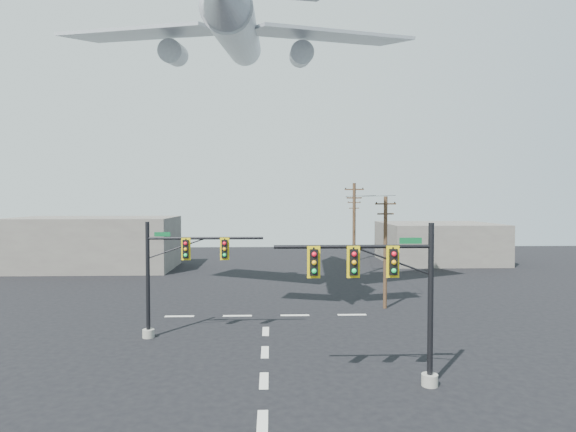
{
  "coord_description": "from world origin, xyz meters",
  "views": [
    {
      "loc": [
        0.3,
        -21.19,
        8.12
      ],
      "look_at": [
        1.26,
        5.0,
        7.19
      ],
      "focal_mm": 30.0,
      "sensor_mm": 36.0,
      "label": 1
    }
  ],
  "objects_px": {
    "utility_pole_a": "(385,250)",
    "signal_mast_far": "(173,275)",
    "signal_mast_near": "(392,294)",
    "airliner": "(238,34)",
    "utility_pole_c": "(354,228)",
    "utility_pole_b": "(354,228)"
  },
  "relations": [
    {
      "from": "utility_pole_b",
      "to": "signal_mast_near",
      "type": "bearing_deg",
      "value": -91.4
    },
    {
      "from": "utility_pole_c",
      "to": "airliner",
      "type": "distance_m",
      "value": 32.6
    },
    {
      "from": "utility_pole_c",
      "to": "signal_mast_far",
      "type": "bearing_deg",
      "value": -106.38
    },
    {
      "from": "utility_pole_c",
      "to": "airliner",
      "type": "xyz_separation_m",
      "value": [
        -13.44,
        -24.66,
        16.55
      ]
    },
    {
      "from": "signal_mast_near",
      "to": "utility_pole_b",
      "type": "xyz_separation_m",
      "value": [
        3.47,
        29.08,
        1.09
      ]
    },
    {
      "from": "utility_pole_c",
      "to": "airliner",
      "type": "bearing_deg",
      "value": -109.13
    },
    {
      "from": "utility_pole_a",
      "to": "utility_pole_c",
      "type": "height_order",
      "value": "utility_pole_a"
    },
    {
      "from": "airliner",
      "to": "signal_mast_far",
      "type": "bearing_deg",
      "value": 161.95
    },
    {
      "from": "signal_mast_near",
      "to": "utility_pole_a",
      "type": "bearing_deg",
      "value": 77.46
    },
    {
      "from": "airliner",
      "to": "utility_pole_b",
      "type": "bearing_deg",
      "value": -43.64
    },
    {
      "from": "airliner",
      "to": "utility_pole_c",
      "type": "bearing_deg",
      "value": -28.43
    },
    {
      "from": "utility_pole_b",
      "to": "utility_pole_a",
      "type": "bearing_deg",
      "value": -85.25
    },
    {
      "from": "utility_pole_b",
      "to": "utility_pole_c",
      "type": "relative_size",
      "value": 1.19
    },
    {
      "from": "signal_mast_far",
      "to": "utility_pole_c",
      "type": "height_order",
      "value": "utility_pole_c"
    },
    {
      "from": "signal_mast_near",
      "to": "signal_mast_far",
      "type": "distance_m",
      "value": 13.39
    },
    {
      "from": "utility_pole_b",
      "to": "utility_pole_c",
      "type": "xyz_separation_m",
      "value": [
        2.27,
        13.01,
        -0.8
      ]
    },
    {
      "from": "signal_mast_near",
      "to": "airliner",
      "type": "bearing_deg",
      "value": 113.85
    },
    {
      "from": "utility_pole_a",
      "to": "airliner",
      "type": "bearing_deg",
      "value": 153.85
    },
    {
      "from": "signal_mast_far",
      "to": "utility_pole_c",
      "type": "distance_m",
      "value": 38.09
    },
    {
      "from": "utility_pole_a",
      "to": "signal_mast_far",
      "type": "bearing_deg",
      "value": -166.58
    },
    {
      "from": "signal_mast_far",
      "to": "utility_pole_b",
      "type": "bearing_deg",
      "value": 56.01
    },
    {
      "from": "utility_pole_a",
      "to": "utility_pole_b",
      "type": "bearing_deg",
      "value": 76.35
    }
  ]
}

